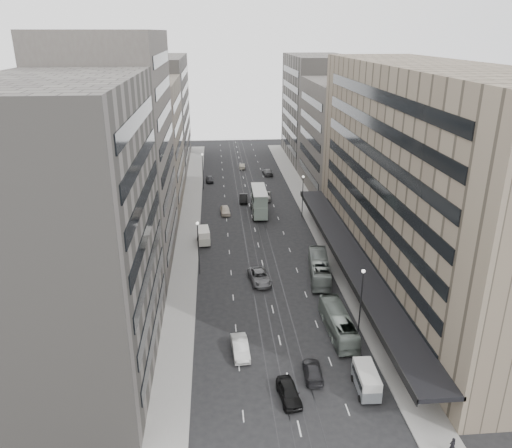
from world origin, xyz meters
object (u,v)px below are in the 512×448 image
object	(u,v)px
double_decker	(259,201)
bus_near	(338,323)
panel_van	(204,235)
sedan_1	(240,347)
sedan_0	(289,392)
vw_microbus	(366,379)
bus_far	(319,268)
sedan_2	(260,277)
pedestrian	(452,445)

from	to	relation	value
double_decker	bus_near	bearing A→B (deg)	-81.36
bus_near	panel_van	world-z (taller)	bus_near
panel_van	sedan_1	bearing A→B (deg)	-87.23
bus_near	sedan_0	size ratio (longest dim) A/B	2.23
sedan_0	sedan_1	distance (m)	8.90
vw_microbus	sedan_1	bearing A→B (deg)	151.39
bus_far	sedan_1	xyz separation A→B (m)	(-12.54, -17.58, -0.72)
bus_near	bus_far	world-z (taller)	bus_far
sedan_2	pedestrian	size ratio (longest dim) A/B	3.67
double_decker	panel_van	xyz separation A→B (m)	(-10.70, -13.57, -1.35)
sedan_0	pedestrian	xyz separation A→B (m)	(12.85, -7.99, 0.16)
sedan_0	double_decker	bearing A→B (deg)	81.56
bus_far	panel_van	bearing A→B (deg)	-32.03
bus_far	vw_microbus	distance (m)	24.83
bus_near	pedestrian	distance (m)	19.57
pedestrian	bus_far	bearing A→B (deg)	-89.93
pedestrian	sedan_2	bearing A→B (deg)	-75.48
sedan_0	pedestrian	size ratio (longest dim) A/B	2.90
sedan_0	pedestrian	distance (m)	15.13
vw_microbus	sedan_0	distance (m)	7.92
bus_far	vw_microbus	xyz separation A→B (m)	(-0.33, -24.83, -0.16)
bus_near	sedan_1	bearing A→B (deg)	13.20
bus_near	sedan_1	distance (m)	12.25
bus_far	sedan_0	bearing A→B (deg)	79.68
vw_microbus	panel_van	size ratio (longest dim) A/B	1.07
bus_far	pedestrian	xyz separation A→B (m)	(4.64, -33.34, -0.59)
vw_microbus	sedan_1	world-z (taller)	vw_microbus
sedan_1	panel_van	bearing A→B (deg)	94.15
double_decker	vw_microbus	bearing A→B (deg)	-82.44
sedan_2	pedestrian	bearing A→B (deg)	-75.20
sedan_1	double_decker	bearing A→B (deg)	78.28
vw_microbus	sedan_2	distance (m)	25.59
sedan_2	bus_far	bearing A→B (deg)	-3.08
pedestrian	bus_near	bearing A→B (deg)	-82.02
double_decker	panel_van	distance (m)	17.33
sedan_0	sedan_2	size ratio (longest dim) A/B	0.79
panel_van	sedan_0	distance (m)	40.43
bus_far	sedan_1	world-z (taller)	bus_far
panel_van	pedestrian	xyz separation A→B (m)	(21.65, -47.44, -0.52)
sedan_0	bus_near	bearing A→B (deg)	48.88
sedan_2	pedestrian	distance (m)	35.31
bus_far	double_decker	size ratio (longest dim) A/B	1.16
bus_near	sedan_0	distance (m)	13.20
sedan_2	sedan_0	bearing A→B (deg)	-96.19
sedan_1	sedan_2	distance (m)	17.30
vw_microbus	sedan_2	xyz separation A→B (m)	(-8.47, 24.14, -0.57)
double_decker	sedan_2	bearing A→B (deg)	-93.96
panel_van	sedan_1	size ratio (longest dim) A/B	0.88
sedan_1	pedestrian	size ratio (longest dim) A/B	3.12
sedan_2	panel_van	bearing A→B (deg)	111.46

